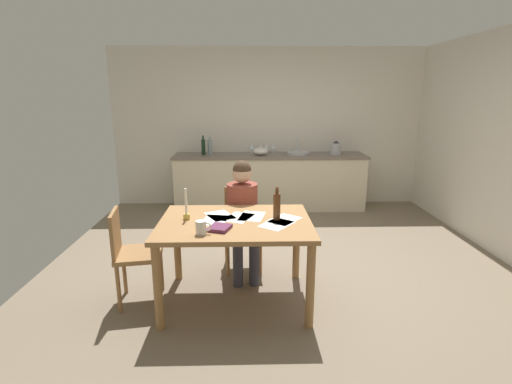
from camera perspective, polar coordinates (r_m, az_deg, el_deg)
name	(u,v)px	position (r m, az deg, el deg)	size (l,w,h in m)	color
ground_plane	(281,267)	(4.31, 3.82, -11.21)	(5.20, 5.20, 0.04)	#7A6B56
wall_back	(269,128)	(6.50, 1.94, 9.65)	(5.20, 0.12, 2.60)	silver
kitchen_counter	(270,181)	(6.27, 2.06, 1.63)	(3.11, 0.64, 0.90)	beige
dining_table	(235,232)	(3.37, -3.12, -6.00)	(1.33, 0.99, 0.77)	#9E7042
chair_at_table	(242,223)	(4.12, -2.11, -4.74)	(0.44, 0.44, 0.87)	#9E7042
person_seated	(243,211)	(3.92, -1.98, -2.85)	(0.35, 0.61, 1.19)	brown
chair_side_empty	(132,252)	(3.59, -18.20, -8.53)	(0.46, 0.46, 0.87)	#9E7042
coffee_mug	(201,227)	(3.03, -8.22, -5.31)	(0.13, 0.08, 0.11)	white
candlestick	(186,211)	(3.40, -10.44, -2.80)	(0.06, 0.06, 0.28)	gold
book_magazine	(220,228)	(3.13, -5.47, -5.39)	(0.16, 0.18, 0.03)	#5E2A4A
paper_letter	(252,216)	(3.45, -0.63, -3.66)	(0.21, 0.30, 0.00)	white
paper_bill	(284,220)	(3.37, 4.25, -4.16)	(0.21, 0.30, 0.00)	white
paper_envelope	(277,224)	(3.25, 3.17, -4.85)	(0.21, 0.30, 0.00)	white
paper_receipt	(238,217)	(3.42, -2.66, -3.84)	(0.21, 0.30, 0.00)	white
paper_notice	(215,220)	(3.36, -6.22, -4.24)	(0.21, 0.30, 0.00)	white
paper_flyer	(220,216)	(3.48, -5.44, -3.55)	(0.21, 0.30, 0.00)	white
wine_bottle_on_table	(277,206)	(3.33, 3.15, -2.12)	(0.06, 0.06, 0.29)	#593319
sink_unit	(298,153)	(6.24, 6.34, 5.87)	(0.36, 0.36, 0.24)	#B2B7BC
bottle_oil	(203,147)	(6.19, -7.93, 6.77)	(0.06, 0.06, 0.31)	black
bottle_vinegar	(210,147)	(6.23, -6.94, 6.74)	(0.08, 0.08, 0.28)	#8C999E
mixing_bowl	(261,151)	(6.13, 0.69, 6.13)	(0.25, 0.25, 0.11)	white
stovetop_kettle	(336,148)	(6.33, 11.91, 6.47)	(0.18, 0.18, 0.22)	#B7BABF
wine_glass_near_sink	(273,147)	(6.33, 2.58, 6.85)	(0.07, 0.07, 0.15)	silver
wine_glass_by_kettle	(266,147)	(6.32, 1.56, 6.86)	(0.07, 0.07, 0.15)	silver
wine_glass_back_left	(261,147)	(6.32, 0.73, 6.85)	(0.07, 0.07, 0.15)	silver
wine_glass_back_right	(252,147)	(6.31, -0.66, 6.85)	(0.07, 0.07, 0.15)	silver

